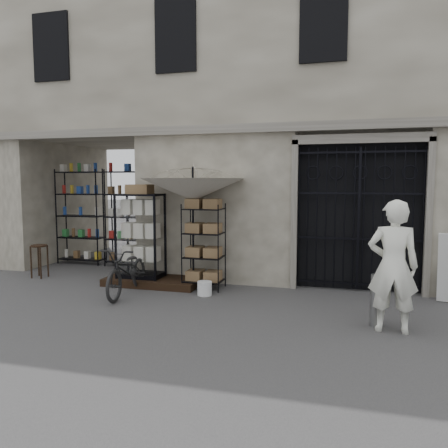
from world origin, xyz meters
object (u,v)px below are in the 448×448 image
(bicycle, at_px, (128,295))
(steel_bollard, at_px, (375,300))
(display_cabinet, at_px, (140,240))
(shopkeeper, at_px, (390,331))
(wire_rack, at_px, (204,247))
(wooden_stool, at_px, (39,260))
(market_umbrella, at_px, (193,184))
(white_bucket, at_px, (205,288))

(bicycle, height_order, steel_bollard, bicycle)
(display_cabinet, distance_m, shopkeeper, 5.22)
(wire_rack, relative_size, steel_bollard, 2.19)
(wooden_stool, height_order, shopkeeper, wooden_stool)
(market_umbrella, bearing_deg, bicycle, -140.86)
(wire_rack, distance_m, market_umbrella, 1.31)
(display_cabinet, xyz_separation_m, wooden_stool, (-2.52, -0.01, -0.55))
(shopkeeper, bearing_deg, market_umbrella, -24.53)
(display_cabinet, distance_m, wooden_stool, 2.58)
(white_bucket, xyz_separation_m, shopkeeper, (3.24, -1.23, -0.13))
(wire_rack, height_order, market_umbrella, market_umbrella)
(display_cabinet, distance_m, wire_rack, 1.41)
(wooden_stool, bearing_deg, white_bucket, -6.99)
(wooden_stool, bearing_deg, market_umbrella, 0.01)
(bicycle, bearing_deg, white_bucket, 8.54)
(wooden_stool, height_order, steel_bollard, steel_bollard)
(display_cabinet, distance_m, white_bucket, 1.86)
(white_bucket, height_order, steel_bollard, steel_bollard)
(white_bucket, bearing_deg, wooden_stool, 173.01)
(steel_bollard, xyz_separation_m, shopkeeper, (0.21, -0.19, -0.40))
(white_bucket, bearing_deg, wire_rack, 109.14)
(market_umbrella, height_order, shopkeeper, market_umbrella)
(wire_rack, xyz_separation_m, white_bucket, (0.18, -0.51, -0.72))
(wire_rack, xyz_separation_m, market_umbrella, (-0.23, -0.01, 1.29))
(white_bucket, bearing_deg, display_cabinet, 161.93)
(wooden_stool, relative_size, shopkeeper, 0.39)
(market_umbrella, bearing_deg, white_bucket, -51.36)
(market_umbrella, height_order, steel_bollard, market_umbrella)
(bicycle, xyz_separation_m, shopkeeper, (4.69, -0.88, 0.00))
(display_cabinet, height_order, steel_bollard, display_cabinet)
(wire_rack, bearing_deg, white_bucket, -85.73)
(steel_bollard, bearing_deg, market_umbrella, 155.85)
(white_bucket, height_order, shopkeeper, white_bucket)
(steel_bollard, relative_size, shopkeeper, 0.41)
(white_bucket, distance_m, steel_bollard, 3.21)
(display_cabinet, xyz_separation_m, white_bucket, (1.59, -0.52, -0.81))
(bicycle, height_order, wooden_stool, bicycle)
(display_cabinet, relative_size, wooden_stool, 2.57)
(wire_rack, relative_size, white_bucket, 6.23)
(shopkeeper, bearing_deg, bicycle, -9.81)
(display_cabinet, bearing_deg, bicycle, -61.56)
(display_cabinet, relative_size, bicycle, 1.07)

